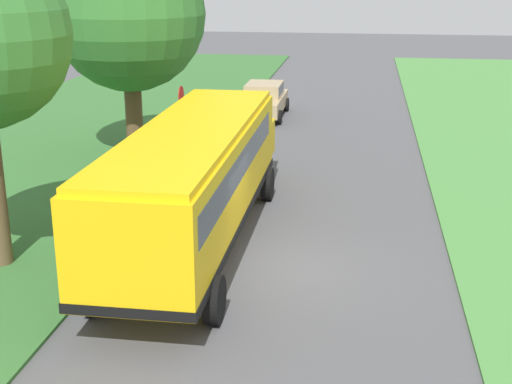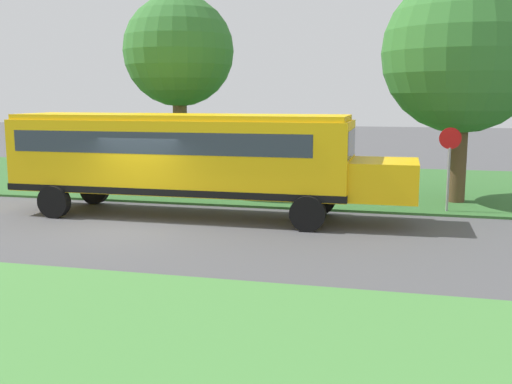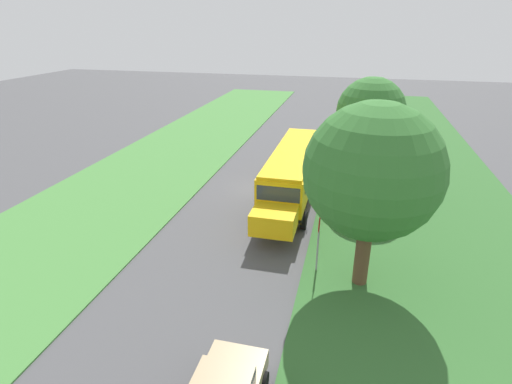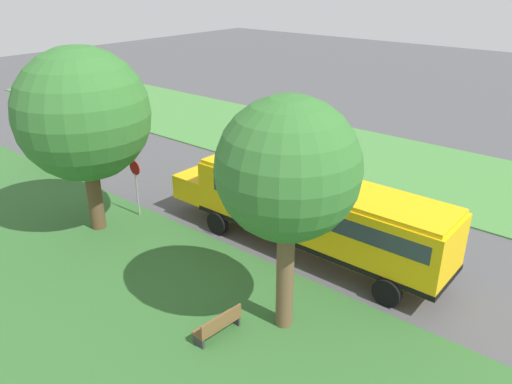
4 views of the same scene
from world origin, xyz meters
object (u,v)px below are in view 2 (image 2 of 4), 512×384
(school_bus, at_px, (189,155))
(park_bench, at_px, (224,176))
(oak_tree_beside_bus, at_px, (180,53))
(oak_tree_roadside_mid, at_px, (463,54))
(stop_sign, at_px, (449,159))

(school_bus, distance_m, park_bench, 6.28)
(oak_tree_beside_bus, height_order, park_bench, oak_tree_beside_bus)
(school_bus, xyz_separation_m, oak_tree_roadside_mid, (-4.30, 8.26, 3.18))
(oak_tree_roadside_mid, bearing_deg, oak_tree_beside_bus, -90.81)
(oak_tree_roadside_mid, distance_m, stop_sign, 3.91)
(school_bus, height_order, park_bench, school_bus)
(school_bus, relative_size, oak_tree_roadside_mid, 1.58)
(school_bus, xyz_separation_m, stop_sign, (-2.37, 7.84, -0.19))
(oak_tree_roadside_mid, height_order, stop_sign, oak_tree_roadside_mid)
(oak_tree_beside_bus, bearing_deg, oak_tree_roadside_mid, 89.19)
(school_bus, distance_m, stop_sign, 8.19)
(school_bus, distance_m, oak_tree_roadside_mid, 9.84)
(park_bench, bearing_deg, stop_sign, 66.61)
(oak_tree_roadside_mid, bearing_deg, stop_sign, -12.39)
(school_bus, relative_size, park_bench, 7.59)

